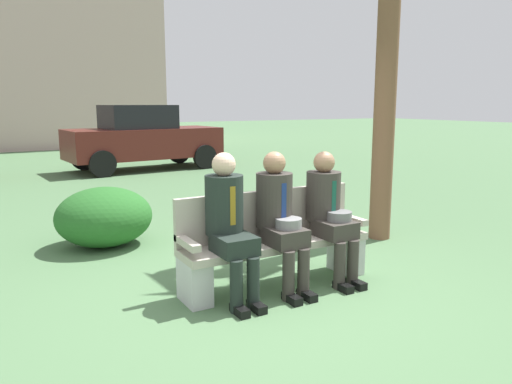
# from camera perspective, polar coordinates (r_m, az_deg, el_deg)

# --- Properties ---
(ground_plane) EXTENTS (80.00, 80.00, 0.00)m
(ground_plane) POSITION_cam_1_polar(r_m,az_deg,el_deg) (4.56, 2.09, -12.05)
(ground_plane) COLOR #4E734A
(park_bench) EXTENTS (1.88, 0.44, 0.90)m
(park_bench) POSITION_cam_1_polar(r_m,az_deg,el_deg) (4.76, 2.04, -5.73)
(park_bench) COLOR #B7AD9E
(park_bench) RESTS_ON ground
(seated_man_left) EXTENTS (0.34, 0.72, 1.31)m
(seated_man_left) POSITION_cam_1_polar(r_m,az_deg,el_deg) (4.32, -3.15, -3.15)
(seated_man_left) COLOR #1E2823
(seated_man_left) RESTS_ON ground
(seated_man_middle) EXTENTS (0.34, 0.72, 1.29)m
(seated_man_middle) POSITION_cam_1_polar(r_m,az_deg,el_deg) (4.56, 2.74, -2.58)
(seated_man_middle) COLOR #38332D
(seated_man_middle) RESTS_ON ground
(seated_man_right) EXTENTS (0.34, 0.72, 1.26)m
(seated_man_right) POSITION_cam_1_polar(r_m,az_deg,el_deg) (4.89, 8.44, -1.98)
(seated_man_right) COLOR #38332D
(seated_man_right) RESTS_ON ground
(shrub_near_bench) EXTENTS (1.16, 1.06, 0.72)m
(shrub_near_bench) POSITION_cam_1_polar(r_m,az_deg,el_deg) (6.31, -17.09, -2.75)
(shrub_near_bench) COLOR #266325
(shrub_near_bench) RESTS_ON ground
(parked_car_far) EXTENTS (4.02, 1.99, 1.68)m
(parked_car_far) POSITION_cam_1_polar(r_m,az_deg,el_deg) (13.29, -12.90, 6.12)
(parked_car_far) COLOR #591E19
(parked_car_far) RESTS_ON ground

